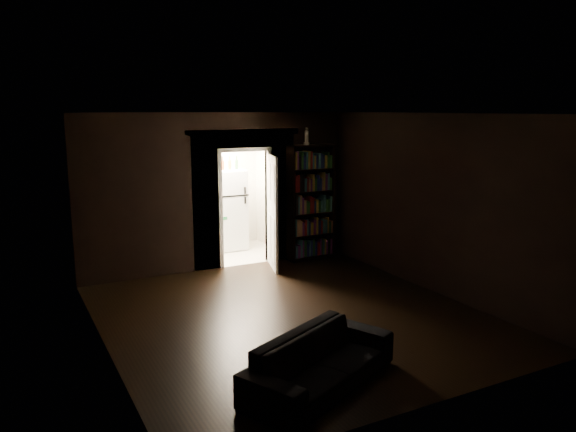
# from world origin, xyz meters

# --- Properties ---
(ground) EXTENTS (5.50, 5.50, 0.00)m
(ground) POSITION_xyz_m (0.00, 0.00, 0.00)
(ground) COLOR black
(ground) RESTS_ON ground
(room_walls) EXTENTS (5.02, 5.61, 2.84)m
(room_walls) POSITION_xyz_m (-0.01, 1.07, 1.68)
(room_walls) COLOR black
(room_walls) RESTS_ON ground
(kitchen_alcove) EXTENTS (2.20, 1.80, 2.60)m
(kitchen_alcove) POSITION_xyz_m (0.50, 3.87, 1.21)
(kitchen_alcove) COLOR #B5AF9E
(kitchen_alcove) RESTS_ON ground
(sofa) EXTENTS (2.06, 1.54, 0.73)m
(sofa) POSITION_xyz_m (-0.68, -1.90, 0.36)
(sofa) COLOR black
(sofa) RESTS_ON ground
(bookshelf) EXTENTS (0.93, 0.42, 2.20)m
(bookshelf) POSITION_xyz_m (1.77, 2.55, 1.10)
(bookshelf) COLOR black
(bookshelf) RESTS_ON ground
(refrigerator) EXTENTS (0.88, 0.83, 1.65)m
(refrigerator) POSITION_xyz_m (0.61, 4.03, 0.82)
(refrigerator) COLOR white
(refrigerator) RESTS_ON ground
(door) EXTENTS (0.29, 0.83, 2.05)m
(door) POSITION_xyz_m (0.85, 2.32, 1.02)
(door) COLOR white
(door) RESTS_ON ground
(figurine) EXTENTS (0.11, 0.11, 0.32)m
(figurine) POSITION_xyz_m (1.65, 2.51, 2.36)
(figurine) COLOR white
(figurine) RESTS_ON bookshelf
(bottles) EXTENTS (0.68, 0.22, 0.27)m
(bottles) POSITION_xyz_m (0.61, 3.94, 1.79)
(bottles) COLOR black
(bottles) RESTS_ON refrigerator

